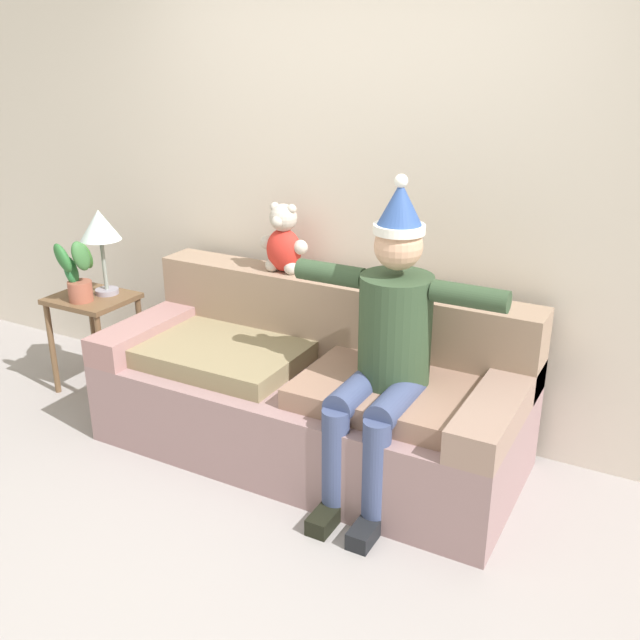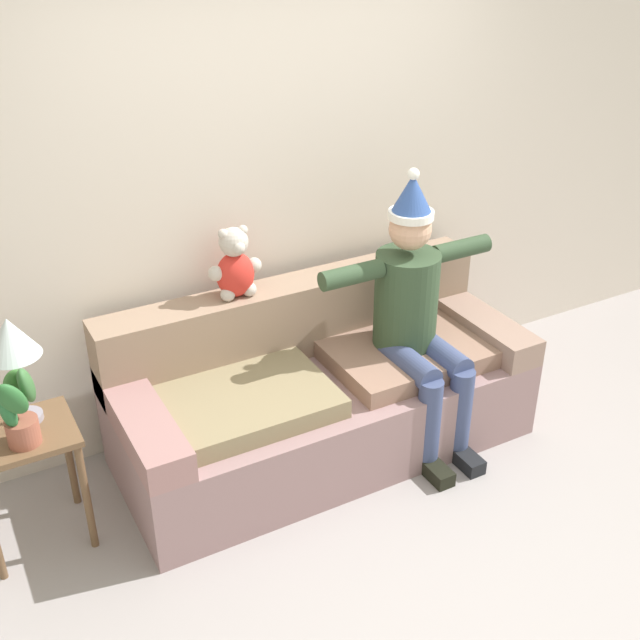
{
  "view_description": "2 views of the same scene",
  "coord_description": "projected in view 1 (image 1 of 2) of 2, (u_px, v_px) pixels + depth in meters",
  "views": [
    {
      "loc": [
        1.65,
        -1.93,
        2.05
      ],
      "look_at": [
        0.08,
        0.95,
        0.78
      ],
      "focal_mm": 40.27,
      "sensor_mm": 36.0,
      "label": 1
    },
    {
      "loc": [
        -1.7,
        -2.08,
        2.7
      ],
      "look_at": [
        -0.03,
        0.96,
        0.81
      ],
      "focal_mm": 44.05,
      "sensor_mm": 36.0,
      "label": 2
    }
  ],
  "objects": [
    {
      "name": "table_lamp",
      "position": [
        100.0,
        229.0,
        4.22
      ],
      "size": [
        0.24,
        0.24,
        0.52
      ],
      "color": "gray",
      "rests_on": "side_table"
    },
    {
      "name": "side_table",
      "position": [
        94.0,
        315.0,
        4.37
      ],
      "size": [
        0.47,
        0.4,
        0.62
      ],
      "color": "brown",
      "rests_on": "ground_plane"
    },
    {
      "name": "back_wall",
      "position": [
        360.0,
        182.0,
        3.84
      ],
      "size": [
        7.0,
        0.1,
        2.7
      ],
      "primitive_type": "cube",
      "color": "beige",
      "rests_on": "ground_plane"
    },
    {
      "name": "person_seated",
      "position": [
        387.0,
        343.0,
        3.26
      ],
      "size": [
        1.02,
        0.77,
        1.52
      ],
      "color": "#32482F",
      "rests_on": "ground_plane"
    },
    {
      "name": "couch",
      "position": [
        312.0,
        391.0,
        3.77
      ],
      "size": [
        2.2,
        0.92,
        0.87
      ],
      "color": "gray",
      "rests_on": "ground_plane"
    },
    {
      "name": "ground_plane",
      "position": [
        197.0,
        557.0,
        3.06
      ],
      "size": [
        10.0,
        10.0,
        0.0
      ],
      "primitive_type": "plane",
      "color": "#9C9595"
    },
    {
      "name": "potted_plant",
      "position": [
        77.0,
        271.0,
        4.17
      ],
      "size": [
        0.21,
        0.26,
        0.39
      ],
      "color": "#9E5541",
      "rests_on": "side_table"
    },
    {
      "name": "teddy_bear",
      "position": [
        283.0,
        241.0,
        3.89
      ],
      "size": [
        0.29,
        0.17,
        0.38
      ],
      "color": "red",
      "rests_on": "couch"
    }
  ]
}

